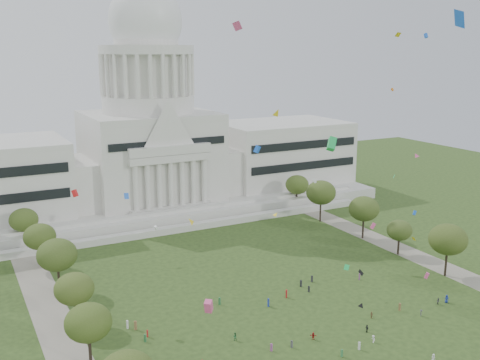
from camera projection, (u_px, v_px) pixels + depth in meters
name	position (u px, v px, depth m)	size (l,w,h in m)	color
ground	(350.00, 349.00, 106.88)	(400.00, 400.00, 0.00)	#2B421A
capitol	(150.00, 146.00, 199.80)	(160.00, 64.50, 91.30)	silver
path_left	(61.00, 338.00, 110.95)	(8.00, 160.00, 0.04)	gray
path_right	(419.00, 257.00, 154.53)	(8.00, 160.00, 0.04)	gray
row_tree_l_2	(88.00, 323.00, 99.44)	(8.42, 8.42, 11.97)	black
row_tree_r_2	(448.00, 239.00, 139.79)	(9.55, 9.55, 13.58)	black
row_tree_l_3	(74.00, 289.00, 114.27)	(8.12, 8.12, 11.55)	black
row_tree_r_3	(399.00, 230.00, 155.18)	(7.01, 7.01, 9.98)	black
row_tree_l_4	(57.00, 255.00, 129.95)	(9.29, 9.29, 13.21)	black
row_tree_r_4	(364.00, 209.00, 168.25)	(9.19, 9.19, 13.06)	black
row_tree_l_5	(40.00, 237.00, 145.69)	(8.33, 8.33, 11.85)	black
row_tree_r_5	(321.00, 193.00, 184.91)	(9.82, 9.82, 13.96)	black
row_tree_l_6	(24.00, 220.00, 160.60)	(8.19, 8.19, 11.64)	black
row_tree_r_6	(297.00, 185.00, 201.81)	(8.42, 8.42, 11.97)	black
person_0	(447.00, 299.00, 126.49)	(0.92, 0.60, 1.89)	navy
person_2	(438.00, 301.00, 125.74)	(0.74, 0.46, 1.53)	#4C4C51
person_3	(373.00, 339.00, 109.28)	(0.99, 0.51, 1.53)	silver
person_4	(367.00, 328.00, 113.29)	(0.95, 0.52, 1.63)	#26262B
person_5	(313.00, 336.00, 110.36)	(1.42, 0.56, 1.53)	#B21E1E
person_6	(433.00, 358.00, 102.40)	(0.79, 0.51, 1.61)	silver
person_8	(235.00, 336.00, 110.06)	(0.82, 0.51, 1.69)	#33723F
person_9	(421.00, 313.00, 120.09)	(0.98, 0.50, 1.51)	#4C4C51
person_10	(372.00, 315.00, 119.27)	(0.88, 0.48, 1.50)	olive
distant_crowd	(253.00, 328.00, 113.23)	(65.71, 35.25, 1.95)	#26262B
kite_swarm	(334.00, 184.00, 107.16)	(93.39, 105.35, 59.93)	orange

